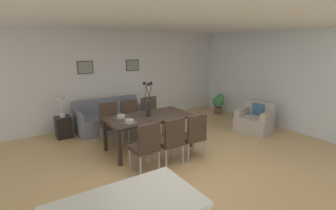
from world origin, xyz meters
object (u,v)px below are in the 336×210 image
at_px(table_lamp, 61,102).
at_px(dining_chair_mid_left, 194,134).
at_px(armchair, 255,120).
at_px(potted_plant, 218,103).
at_px(bowl_near_left, 129,121).
at_px(centerpiece_vase, 148,103).
at_px(framed_picture_left, 85,67).
at_px(bowl_near_right, 121,116).
at_px(framed_picture_center, 133,65).
at_px(dining_chair_far_left, 171,139).
at_px(side_table, 64,127).
at_px(dining_table, 149,120).
at_px(dining_chair_mid_right, 151,113).
at_px(sofa, 111,119).
at_px(dining_chair_near_left, 146,144).
at_px(dining_chair_near_right, 110,121).
at_px(dining_chair_far_right, 131,117).

bearing_deg(table_lamp, dining_chair_mid_left, -53.38).
bearing_deg(armchair, potted_plant, 77.55).
bearing_deg(bowl_near_left, table_lamp, 114.60).
height_order(centerpiece_vase, framed_picture_left, framed_picture_left).
height_order(bowl_near_right, framed_picture_center, framed_picture_center).
bearing_deg(dining_chair_far_left, side_table, 118.97).
bearing_deg(dining_table, potted_plant, 20.96).
bearing_deg(framed_picture_left, potted_plant, -13.32).
distance_m(dining_chair_mid_right, framed_picture_center, 1.75).
relative_size(dining_chair_mid_left, potted_plant, 1.37).
bearing_deg(sofa, dining_chair_near_left, -96.09).
bearing_deg(dining_chair_mid_left, bowl_near_left, 147.41).
distance_m(dining_chair_near_left, centerpiece_vase, 1.12).
xyz_separation_m(armchair, potted_plant, (0.39, 1.76, 0.09)).
distance_m(dining_chair_near_right, bowl_near_right, 0.69).
bearing_deg(dining_table, framed_picture_center, 72.84).
height_order(dining_chair_mid_right, sofa, dining_chair_mid_right).
height_order(dining_chair_far_left, centerpiece_vase, centerpiece_vase).
relative_size(table_lamp, armchair, 0.52).
relative_size(dining_chair_near_left, framed_picture_left, 2.24).
xyz_separation_m(dining_chair_near_right, dining_chair_mid_right, (1.10, 0.03, 0.00)).
height_order(dining_chair_mid_right, bowl_near_right, dining_chair_mid_right).
bearing_deg(dining_table, side_table, 129.46).
bearing_deg(bowl_near_right, sofa, 78.86).
distance_m(dining_chair_near_right, bowl_near_left, 1.09).
bearing_deg(dining_chair_mid_left, side_table, 126.62).
relative_size(dining_chair_mid_right, side_table, 1.77).
bearing_deg(bowl_near_right, armchair, -11.57).
bearing_deg(sofa, dining_chair_mid_left, -73.67).
bearing_deg(side_table, table_lamp, 116.57).
bearing_deg(sofa, dining_chair_far_right, -75.68).
bearing_deg(dining_table, centerpiece_vase, 55.35).
bearing_deg(dining_chair_mid_left, armchair, 9.31).
height_order(sofa, armchair, sofa).
distance_m(bowl_near_right, armchair, 3.55).
bearing_deg(bowl_near_right, dining_chair_mid_right, 31.55).
bearing_deg(dining_chair_near_right, centerpiece_vase, -56.36).
bearing_deg(bowl_near_right, framed_picture_center, 58.52).
relative_size(bowl_near_right, sofa, 0.10).
relative_size(dining_chair_mid_left, armchair, 0.93).
relative_size(framed_picture_left, framed_picture_center, 1.02).
xyz_separation_m(sofa, framed_picture_left, (-0.44, 0.48, 1.36)).
xyz_separation_m(dining_chair_far_left, sofa, (-0.25, 2.58, -0.23)).
height_order(dining_chair_near_right, bowl_near_left, dining_chair_near_right).
height_order(table_lamp, framed_picture_left, framed_picture_left).
bearing_deg(armchair, dining_chair_near_left, -174.03).
xyz_separation_m(bowl_near_left, table_lamp, (-0.89, 1.95, 0.11)).
bearing_deg(bowl_near_right, dining_chair_far_right, 51.03).
bearing_deg(dining_chair_mid_right, dining_chair_mid_left, -90.68).
distance_m(dining_chair_far_left, dining_chair_mid_right, 1.82).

